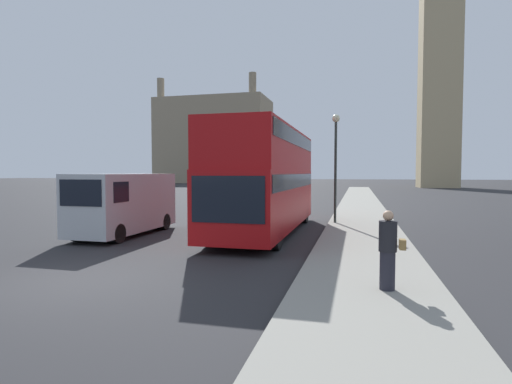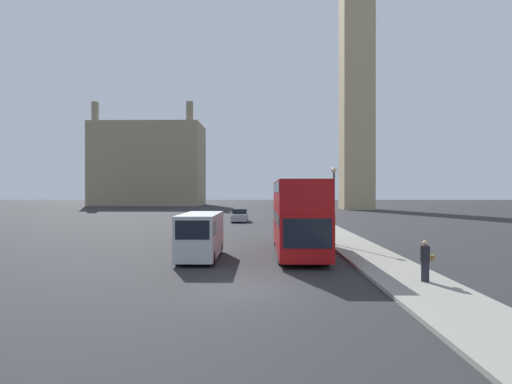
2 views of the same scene
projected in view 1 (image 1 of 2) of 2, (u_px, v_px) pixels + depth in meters
The scene contains 8 objects.
ground_plane at pixel (70, 283), 9.06m from camera, with size 300.00×300.00×0.00m, color #28282B.
sidewalk_strip at pixel (369, 303), 7.44m from camera, with size 3.10×120.00×0.15m.
building_block_distant at pixel (214, 141), 99.54m from camera, with size 26.92×14.18×25.16m.
red_double_decker_bus at pixel (266, 176), 16.49m from camera, with size 2.59×10.20×4.24m.
white_van at pixel (123, 203), 15.87m from camera, with size 1.95×5.22×2.45m.
pedestrian at pixel (388, 250), 7.98m from camera, with size 0.51×0.35×1.60m.
street_lamp at pixel (336, 151), 18.68m from camera, with size 0.36×0.36×5.06m.
parked_sedan at pixel (273, 190), 41.05m from camera, with size 1.86×4.34×1.54m.
Camera 1 is at (6.32, -7.62, 2.50)m, focal length 28.00 mm.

